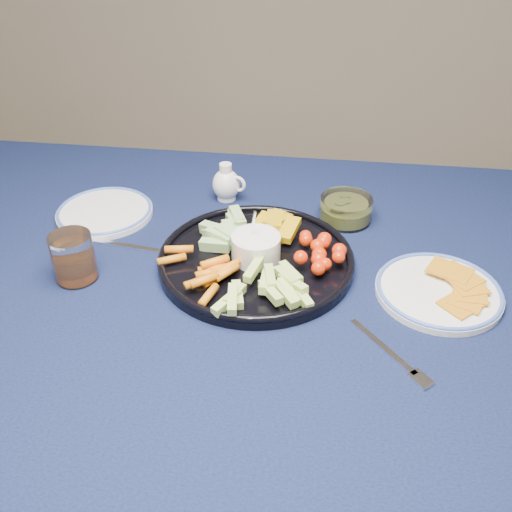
# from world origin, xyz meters

# --- Properties ---
(dining_table) EXTENTS (1.67, 1.07, 0.75)m
(dining_table) POSITION_xyz_m (0.00, 0.00, 0.66)
(dining_table) COLOR #4A2818
(dining_table) RESTS_ON ground
(crudite_platter) EXTENTS (0.37, 0.37, 0.12)m
(crudite_platter) POSITION_xyz_m (0.07, 0.05, 0.77)
(crudite_platter) COLOR black
(crudite_platter) RESTS_ON dining_table
(creamer_pitcher) EXTENTS (0.08, 0.06, 0.09)m
(creamer_pitcher) POSITION_xyz_m (-0.03, 0.30, 0.78)
(creamer_pitcher) COLOR white
(creamer_pitcher) RESTS_ON dining_table
(pickle_bowl) EXTENTS (0.11, 0.11, 0.05)m
(pickle_bowl) POSITION_xyz_m (0.24, 0.24, 0.77)
(pickle_bowl) COLOR white
(pickle_bowl) RESTS_ON dining_table
(cheese_plate) EXTENTS (0.22, 0.22, 0.03)m
(cheese_plate) POSITION_xyz_m (0.40, 0.00, 0.76)
(cheese_plate) COLOR white
(cheese_plate) RESTS_ON dining_table
(juice_tumbler) EXTENTS (0.08, 0.08, 0.09)m
(juice_tumbler) POSITION_xyz_m (-0.26, -0.03, 0.79)
(juice_tumbler) COLOR white
(juice_tumbler) RESTS_ON dining_table
(fork_left) EXTENTS (0.19, 0.05, 0.00)m
(fork_left) POSITION_xyz_m (-0.16, 0.07, 0.75)
(fork_left) COLOR white
(fork_left) RESTS_ON dining_table
(fork_right) EXTENTS (0.13, 0.14, 0.00)m
(fork_right) POSITION_xyz_m (0.32, -0.17, 0.75)
(fork_right) COLOR white
(fork_right) RESTS_ON dining_table
(side_plate_extra) EXTENTS (0.21, 0.21, 0.02)m
(side_plate_extra) POSITION_xyz_m (-0.28, 0.19, 0.75)
(side_plate_extra) COLOR white
(side_plate_extra) RESTS_ON dining_table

